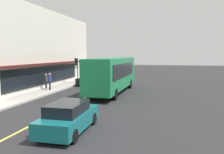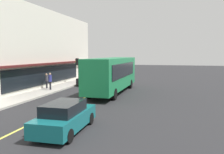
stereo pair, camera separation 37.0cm
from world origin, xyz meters
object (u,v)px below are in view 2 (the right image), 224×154
bus (113,73)px  traffic_light (77,64)px  pedestrian_waiting (47,80)px  pedestrian_near_storefront (50,80)px  car_black (90,79)px  car_teal (65,117)px

bus → traffic_light: (5.66, 6.27, 0.55)m
pedestrian_waiting → pedestrian_near_storefront: size_ratio=0.91×
bus → car_black: bus is taller
pedestrian_waiting → bus: bearing=-90.8°
car_teal → pedestrian_waiting: pedestrian_waiting is taller
pedestrian_near_storefront → bus: bearing=-84.2°
bus → pedestrian_waiting: bearing=89.2°
traffic_light → pedestrian_near_storefront: bearing=176.7°
bus → car_teal: bearing=-176.7°
car_teal → pedestrian_near_storefront: bearing=33.0°
car_black → pedestrian_waiting: 5.96m
traffic_light → pedestrian_waiting: traffic_light is taller
traffic_light → pedestrian_waiting: bearing=167.4°
car_black → pedestrian_waiting: size_ratio=2.71×
bus → pedestrian_near_storefront: bus is taller
car_teal → pedestrian_waiting: (12.07, 8.21, 0.38)m
bus → car_black: 6.79m
car_teal → pedestrian_waiting: size_ratio=2.68×
car_teal → pedestrian_near_storefront: pedestrian_near_storefront is taller
car_black → bus: bearing=-139.9°
bus → pedestrian_near_storefront: 6.71m
pedestrian_near_storefront → traffic_light: bearing=-3.3°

